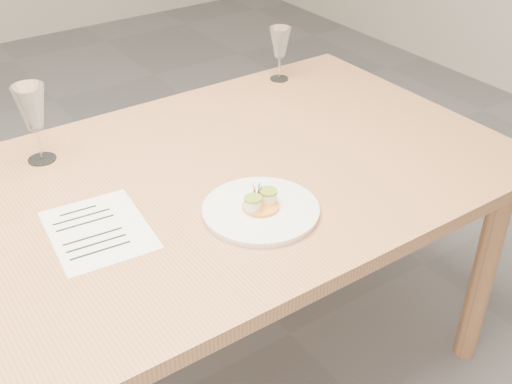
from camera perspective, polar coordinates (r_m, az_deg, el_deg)
dining_table at (r=1.61m, az=-15.54°, el=-4.61°), size 2.40×1.00×0.75m
dinner_plate at (r=1.53m, az=0.44°, el=-1.53°), size 0.28×0.28×0.07m
recipe_sheet at (r=1.53m, az=-13.85°, el=-3.29°), size 0.24×0.30×0.00m
wine_glass_2 at (r=1.78m, az=-19.31°, el=6.96°), size 0.09×0.09×0.22m
wine_glass_3 at (r=2.21m, az=2.15°, el=13.04°), size 0.07×0.07×0.18m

